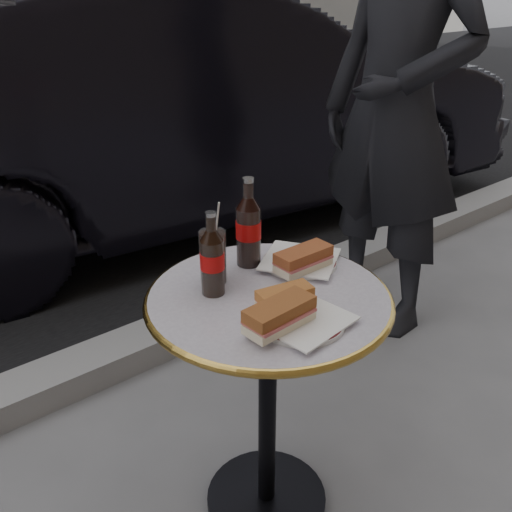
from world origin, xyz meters
TOP-DOWN VIEW (x-y plane):
  - ground at (0.00, 0.00)m, footprint 80.00×80.00m
  - curb at (0.00, 0.90)m, footprint 40.00×0.20m
  - bistro_table at (0.00, 0.00)m, footprint 0.62×0.62m
  - plate_left at (-0.03, -0.15)m, footprint 0.22×0.22m
  - plate_right at (0.18, 0.08)m, footprint 0.27×0.27m
  - sandwich_left_a at (-0.09, -0.14)m, footprint 0.17×0.09m
  - sandwich_left_b at (-0.02, -0.09)m, footprint 0.14×0.09m
  - sandwich_right at (0.14, 0.03)m, footprint 0.16×0.07m
  - cola_bottle_left at (-0.10, 0.09)m, footprint 0.08×0.08m
  - cola_bottle_right at (0.07, 0.16)m, footprint 0.09×0.09m
  - cola_glass at (-0.07, 0.14)m, footprint 0.08×0.08m
  - parked_car at (1.14, 2.10)m, footprint 2.01×4.49m
  - pedestrian at (1.11, 0.51)m, footprint 0.48×0.71m

SIDE VIEW (x-z plane):
  - ground at x=0.00m, z-range 0.00..0.00m
  - curb at x=0.00m, z-range -0.01..0.11m
  - bistro_table at x=0.00m, z-range 0.00..0.73m
  - parked_car at x=1.14m, z-range 0.00..1.43m
  - plate_left at x=-0.03m, z-range 0.73..0.74m
  - plate_right at x=0.18m, z-range 0.73..0.74m
  - sandwich_left_b at x=-0.02m, z-range 0.74..0.79m
  - sandwich_right at x=0.14m, z-range 0.74..0.80m
  - sandwich_left_a at x=-0.09m, z-range 0.74..0.80m
  - cola_glass at x=-0.07m, z-range 0.73..0.87m
  - cola_bottle_left at x=-0.10m, z-range 0.73..0.95m
  - cola_bottle_right at x=0.07m, z-range 0.73..0.98m
  - pedestrian at x=1.11m, z-range 0.00..1.91m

